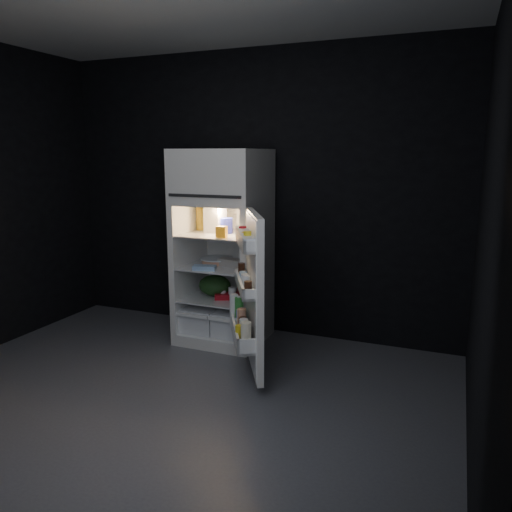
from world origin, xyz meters
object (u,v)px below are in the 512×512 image
at_px(milk_jug, 215,219).
at_px(yogurt_tray, 228,296).
at_px(refrigerator, 224,240).
at_px(egg_carton, 233,263).
at_px(fridge_door, 250,295).

height_order(milk_jug, yogurt_tray, milk_jug).
height_order(refrigerator, yogurt_tray, refrigerator).
distance_m(egg_carton, yogurt_tray, 0.31).
xyz_separation_m(refrigerator, milk_jug, (-0.08, -0.02, 0.19)).
bearing_deg(yogurt_tray, egg_carton, 9.71).
distance_m(fridge_door, yogurt_tray, 0.81).
bearing_deg(yogurt_tray, milk_jug, 132.13).
bearing_deg(milk_jug, egg_carton, -7.20).
distance_m(milk_jug, egg_carton, 0.43).
distance_m(refrigerator, fridge_door, 0.94).
bearing_deg(milk_jug, fridge_door, -41.16).
xyz_separation_m(egg_carton, yogurt_tray, (-0.04, -0.03, -0.31)).
xyz_separation_m(refrigerator, yogurt_tray, (0.08, -0.09, -0.50)).
bearing_deg(yogurt_tray, refrigerator, 107.76).
distance_m(fridge_door, milk_jug, 1.04).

